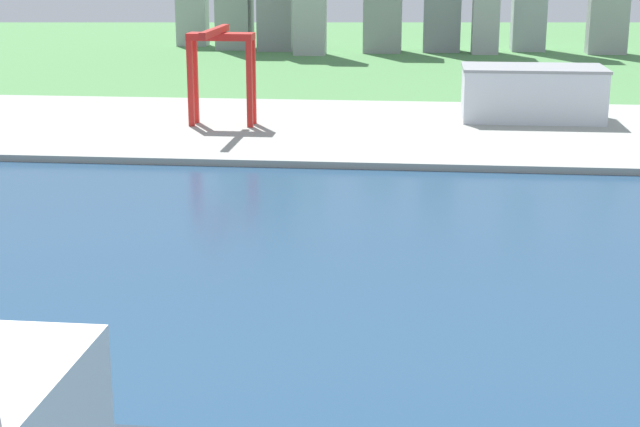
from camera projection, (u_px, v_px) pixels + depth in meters
name	position (u px, v px, depth m)	size (l,w,h in m)	color
ground_plane	(342.00, 290.00, 210.78)	(2400.00, 2400.00, 0.00)	#4A8147
water_bay	(311.00, 417.00, 153.14)	(840.00, 360.00, 0.15)	navy
industrial_pier	(381.00, 130.00, 392.91)	(840.00, 140.00, 2.50)	#9A9E94
port_crane_red	(220.00, 54.00, 387.07)	(26.26, 44.44, 39.59)	red
warehouse_main	(532.00, 93.00, 406.70)	(58.53, 32.25, 22.12)	silver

